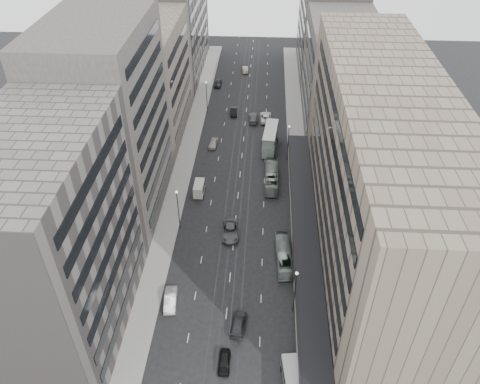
% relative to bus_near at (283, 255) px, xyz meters
% --- Properties ---
extents(ground, '(220.00, 220.00, 0.00)m').
position_rel_bus_near_xyz_m(ground, '(-8.40, -5.01, -1.33)').
color(ground, black).
rests_on(ground, ground).
extents(sidewalk_right, '(4.00, 125.00, 0.15)m').
position_rel_bus_near_xyz_m(sidewalk_right, '(3.60, 32.49, -1.25)').
color(sidewalk_right, gray).
rests_on(sidewalk_right, ground).
extents(sidewalk_left, '(4.00, 125.00, 0.15)m').
position_rel_bus_near_xyz_m(sidewalk_left, '(-20.40, 32.49, -1.25)').
color(sidewalk_left, gray).
rests_on(sidewalk_left, ground).
extents(department_store, '(19.20, 60.00, 30.00)m').
position_rel_bus_near_xyz_m(department_store, '(13.06, 2.99, 13.62)').
color(department_store, '#7C6F5B').
rests_on(department_store, ground).
extents(building_right_mid, '(15.00, 28.00, 24.00)m').
position_rel_bus_near_xyz_m(building_right_mid, '(13.10, 46.99, 10.67)').
color(building_right_mid, '#433F3A').
rests_on(building_right_mid, ground).
extents(building_right_far, '(15.00, 32.00, 28.00)m').
position_rel_bus_near_xyz_m(building_right_far, '(13.10, 76.99, 12.67)').
color(building_right_far, '#69625E').
rests_on(building_right_far, ground).
extents(building_left_a, '(15.00, 28.00, 30.00)m').
position_rel_bus_near_xyz_m(building_left_a, '(-29.90, -13.01, 13.67)').
color(building_left_a, '#69625E').
rests_on(building_left_a, ground).
extents(building_left_b, '(15.00, 26.00, 34.00)m').
position_rel_bus_near_xyz_m(building_left_b, '(-29.90, 13.99, 15.67)').
color(building_left_b, '#433F3A').
rests_on(building_left_b, ground).
extents(building_left_c, '(15.00, 28.00, 25.00)m').
position_rel_bus_near_xyz_m(building_left_c, '(-29.90, 40.99, 11.17)').
color(building_left_c, '#75695B').
rests_on(building_left_c, ground).
extents(building_left_d, '(15.00, 38.00, 28.00)m').
position_rel_bus_near_xyz_m(building_left_d, '(-29.90, 73.99, 12.67)').
color(building_left_d, '#69625E').
rests_on(building_left_d, ground).
extents(lamp_right_near, '(0.44, 0.44, 8.32)m').
position_rel_bus_near_xyz_m(lamp_right_near, '(1.30, -10.01, 3.88)').
color(lamp_right_near, '#262628').
rests_on(lamp_right_near, ground).
extents(lamp_right_far, '(0.44, 0.44, 8.32)m').
position_rel_bus_near_xyz_m(lamp_right_far, '(1.30, 29.99, 3.88)').
color(lamp_right_far, '#262628').
rests_on(lamp_right_far, ground).
extents(lamp_left_near, '(0.44, 0.44, 8.32)m').
position_rel_bus_near_xyz_m(lamp_left_near, '(-18.10, 6.99, 3.88)').
color(lamp_left_near, '#262628').
rests_on(lamp_left_near, ground).
extents(lamp_left_far, '(0.44, 0.44, 8.32)m').
position_rel_bus_near_xyz_m(lamp_left_far, '(-18.10, 49.99, 3.88)').
color(lamp_left_far, '#262628').
rests_on(lamp_left_far, ground).
extents(bus_near, '(2.86, 9.65, 2.65)m').
position_rel_bus_near_xyz_m(bus_near, '(0.00, 0.00, 0.00)').
color(bus_near, gray).
rests_on(bus_near, ground).
extents(bus_far, '(2.57, 10.61, 2.95)m').
position_rel_bus_near_xyz_m(bus_far, '(-2.01, 21.42, 0.15)').
color(bus_far, gray).
rests_on(bus_far, ground).
extents(double_decker, '(3.64, 9.59, 5.13)m').
position_rel_bus_near_xyz_m(double_decker, '(-2.39, 33.82, 1.44)').
color(double_decker, gray).
rests_on(double_decker, ground).
extents(vw_microbus, '(2.69, 5.05, 2.61)m').
position_rel_bus_near_xyz_m(vw_microbus, '(0.68, -21.18, 0.13)').
color(vw_microbus, '#565A5D').
rests_on(vw_microbus, ground).
extents(panel_van, '(2.03, 4.07, 2.55)m').
position_rel_bus_near_xyz_m(panel_van, '(-15.91, 16.95, 0.08)').
color(panel_van, beige).
rests_on(panel_van, ground).
extents(sedan_0, '(1.59, 3.91, 1.33)m').
position_rel_bus_near_xyz_m(sedan_0, '(-8.00, -19.32, -0.66)').
color(sedan_0, black).
rests_on(sedan_0, ground).
extents(sedan_1, '(2.19, 5.04, 1.61)m').
position_rel_bus_near_xyz_m(sedan_1, '(-16.85, -9.62, -0.52)').
color(sedan_1, silver).
rests_on(sedan_1, ground).
extents(sedan_2, '(3.11, 6.17, 1.68)m').
position_rel_bus_near_xyz_m(sedan_2, '(-9.07, 5.81, -0.49)').
color(sedan_2, '#4F4F51').
rests_on(sedan_2, ground).
extents(sedan_3, '(2.47, 5.12, 1.44)m').
position_rel_bus_near_xyz_m(sedan_3, '(-6.50, -13.25, -0.61)').
color(sedan_3, '#28272A').
rests_on(sedan_3, ground).
extents(sedan_4, '(2.18, 4.49, 1.48)m').
position_rel_bus_near_xyz_m(sedan_4, '(-15.00, 34.47, -0.59)').
color(sedan_4, '#B4A795').
rests_on(sedan_4, ground).
extents(sedan_5, '(1.89, 4.64, 1.50)m').
position_rel_bus_near_xyz_m(sedan_5, '(-11.44, 49.54, -0.58)').
color(sedan_5, black).
rests_on(sedan_5, ground).
extents(sedan_6, '(3.26, 6.24, 1.68)m').
position_rel_bus_near_xyz_m(sedan_6, '(-3.45, 46.87, -0.49)').
color(sedan_6, white).
rests_on(sedan_6, ground).
extents(sedan_7, '(2.57, 5.56, 1.58)m').
position_rel_bus_near_xyz_m(sedan_7, '(-6.52, 46.54, -0.54)').
color(sedan_7, '#525254').
rests_on(sedan_7, ground).
extents(sedan_8, '(1.89, 4.59, 1.56)m').
position_rel_bus_near_xyz_m(sedan_8, '(-16.90, 65.60, -0.55)').
color(sedan_8, '#29292C').
rests_on(sedan_8, ground).
extents(sedan_9, '(1.90, 4.44, 1.42)m').
position_rel_bus_near_xyz_m(sedan_9, '(-9.88, 75.58, -0.61)').
color(sedan_9, beige).
rests_on(sedan_9, ground).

